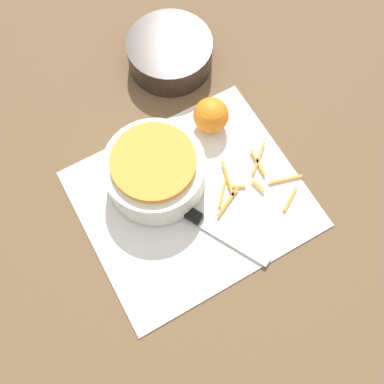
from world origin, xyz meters
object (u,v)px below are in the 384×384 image
object	(u,v)px
knife	(192,215)
orange_left	(211,115)
bowl_dark	(170,53)
bowl_speckled	(155,171)

from	to	relation	value
knife	orange_left	distance (m)	0.19
orange_left	bowl_dark	bearing A→B (deg)	88.64
knife	bowl_speckled	bearing A→B (deg)	165.23
knife	orange_left	world-z (taller)	orange_left
bowl_dark	orange_left	world-z (taller)	orange_left
bowl_dark	orange_left	xyz separation A→B (m)	(-0.00, -0.17, 0.01)
bowl_dark	knife	distance (m)	0.34
orange_left	knife	bearing A→B (deg)	-130.19
bowl_dark	knife	size ratio (longest dim) A/B	0.81
knife	orange_left	bearing A→B (deg)	111.52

